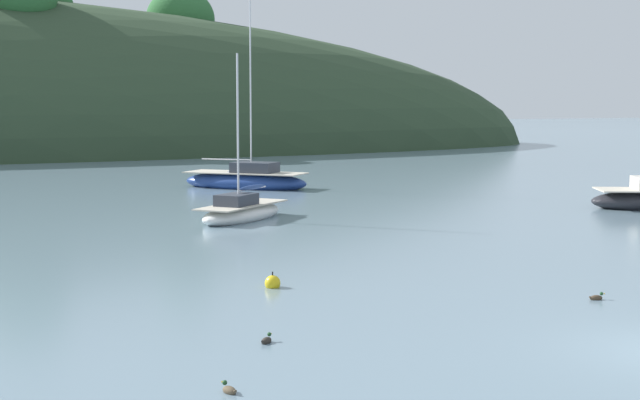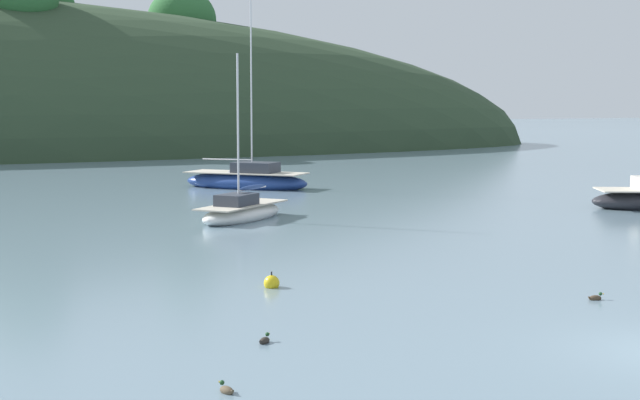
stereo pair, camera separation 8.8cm
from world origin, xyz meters
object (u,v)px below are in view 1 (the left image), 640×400
Objects in this scene: mooring_buoy_inner at (273,283)px; duck_lone_right at (596,298)px; sailboat_white_near at (246,180)px; duck_lead at (266,340)px; duck_straggler at (229,390)px; sailboat_navy_dinghy at (241,212)px.

mooring_buoy_inner reaches higher than duck_lone_right.
sailboat_white_near is 30.15× the size of duck_lead.
duck_straggler is (-3.84, -8.75, -0.07)m from mooring_buoy_inner.
sailboat_navy_dinghy is 19.80× the size of duck_lead.
mooring_buoy_inner is 1.29× the size of duck_straggler.
mooring_buoy_inner is (-8.31, -28.71, -0.33)m from sailboat_white_near.
duck_straggler is 0.99× the size of duck_lone_right.
duck_lead and duck_straggler have the same top height.
duck_straggler is (-7.47, -23.31, -0.30)m from sailboat_navy_dinghy.
duck_lead and duck_lone_right have the same top height.
sailboat_white_near is at bearing 88.19° from duck_lone_right.
mooring_buoy_inner is (-3.63, -14.57, -0.24)m from sailboat_navy_dinghy.
duck_lone_right is (11.10, 4.06, 0.00)m from duck_straggler.
sailboat_navy_dinghy is at bearing 74.19° from duck_lead.
sailboat_white_near is 29.89m from mooring_buoy_inner.
mooring_buoy_inner reaches higher than duck_straggler.
duck_lone_right is (-1.06, -33.40, -0.40)m from sailboat_white_near.
duck_lead is (-5.73, -20.24, -0.30)m from sailboat_navy_dinghy.
sailboat_navy_dinghy reaches higher than duck_lead.
sailboat_navy_dinghy is 14.90m from sailboat_white_near.
sailboat_navy_dinghy is 24.48m from duck_straggler.
sailboat_white_near is 33.41m from duck_lone_right.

